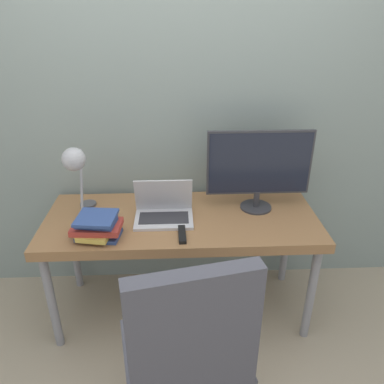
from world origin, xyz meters
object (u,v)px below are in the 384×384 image
monitor (259,166)px  book_stack (97,227)px  laptop (164,211)px  desk_lamp (75,164)px  office_chair (187,351)px

monitor → book_stack: size_ratio=2.31×
laptop → desk_lamp: desk_lamp is taller
book_stack → laptop: bearing=27.9°
laptop → desk_lamp: bearing=176.6°
monitor → laptop: bearing=-169.4°
office_chair → book_stack: bearing=124.6°
monitor → office_chair: monitor is taller
laptop → office_chair: bearing=-82.8°
monitor → office_chair: bearing=-115.5°
book_stack → office_chair: bearing=-55.4°
laptop → monitor: (0.57, 0.11, 0.23)m
desk_lamp → office_chair: bearing=-56.4°
laptop → desk_lamp: size_ratio=0.76×
laptop → book_stack: laptop is taller
laptop → book_stack: bearing=-152.1°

